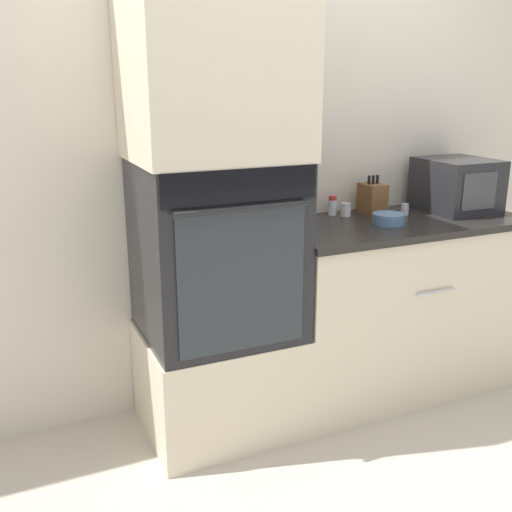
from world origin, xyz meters
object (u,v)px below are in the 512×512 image
at_px(wall_oven, 217,249).
at_px(microwave, 457,185).
at_px(knife_block, 372,199).
at_px(condiment_jar_far, 332,206).
at_px(condiment_jar_near, 405,209).
at_px(bowl, 388,219).
at_px(condiment_jar_mid, 346,210).

height_order(wall_oven, microwave, wall_oven).
xyz_separation_m(knife_block, condiment_jar_far, (-0.20, 0.06, -0.03)).
bearing_deg(wall_oven, condiment_jar_near, 4.31).
relative_size(microwave, knife_block, 1.86).
distance_m(wall_oven, condiment_jar_near, 1.09).
relative_size(wall_oven, condiment_jar_far, 7.77).
distance_m(microwave, knife_block, 0.48).
distance_m(bowl, condiment_jar_mid, 0.26).
distance_m(microwave, condiment_jar_mid, 0.63).
bearing_deg(wall_oven, condiment_jar_far, 17.76).
relative_size(knife_block, condiment_jar_far, 2.01).
xyz_separation_m(wall_oven, condiment_jar_near, (1.08, 0.08, 0.07)).
xyz_separation_m(microwave, condiment_jar_mid, (-0.61, 0.13, -0.11)).
xyz_separation_m(microwave, condiment_jar_near, (-0.31, 0.02, -0.11)).
bearing_deg(bowl, wall_oven, 176.43).
xyz_separation_m(microwave, bowl, (-0.52, -0.11, -0.11)).
bearing_deg(condiment_jar_mid, condiment_jar_far, 133.93).
xyz_separation_m(wall_oven, condiment_jar_mid, (0.78, 0.18, 0.07)).
height_order(wall_oven, condiment_jar_mid, wall_oven).
distance_m(knife_block, condiment_jar_far, 0.21).
distance_m(condiment_jar_near, condiment_jar_mid, 0.32).
bearing_deg(condiment_jar_far, wall_oven, -162.24).
height_order(knife_block, condiment_jar_near, knife_block).
height_order(microwave, condiment_jar_far, microwave).
bearing_deg(condiment_jar_near, condiment_jar_far, 156.17).
height_order(condiment_jar_mid, condiment_jar_far, condiment_jar_far).
height_order(wall_oven, condiment_jar_far, wall_oven).
distance_m(bowl, condiment_jar_near, 0.24).
xyz_separation_m(bowl, condiment_jar_far, (-0.15, 0.29, 0.02)).
bearing_deg(bowl, condiment_jar_near, 33.93).
bearing_deg(microwave, condiment_jar_mid, 168.35).
bearing_deg(wall_oven, microwave, 2.38).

